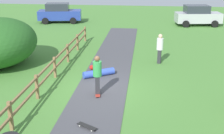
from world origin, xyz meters
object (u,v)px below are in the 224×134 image
bystander_white (160,47)px  parked_car_silver (198,15)px  skater_fallen (98,73)px  skateboard_loose (87,126)px  skater_riding (97,73)px  parked_car_blue (59,13)px

bystander_white → parked_car_silver: (4.00, 11.89, -0.01)m
skater_fallen → skateboard_loose: 5.19m
skater_fallen → parked_car_silver: bearing=63.4°
bystander_white → skater_riding: bearing=-120.5°
skateboard_loose → parked_car_silver: parked_car_silver is taller
parked_car_silver → parked_car_blue: bearing=-180.0°
skater_riding → bystander_white: skater_riding is taller
skater_riding → parked_car_silver: parked_car_silver is taller
skater_fallen → parked_car_blue: parked_car_blue is taller
parked_car_silver → parked_car_blue: size_ratio=0.99×
parked_car_silver → parked_car_blue: (-13.50, -0.00, 0.00)m
bystander_white → skater_fallen: bearing=-141.4°
skater_fallen → parked_car_blue: (-6.26, 14.47, 0.76)m
skater_riding → skater_fallen: 2.49m
skateboard_loose → parked_car_silver: size_ratio=0.18×
skateboard_loose → parked_car_silver: bearing=70.9°
skater_riding → parked_car_silver: 18.15m
skater_fallen → parked_car_blue: bearing=113.4°
parked_car_blue → skater_riding: bearing=-68.5°
skater_riding → parked_car_blue: (-6.61, 16.79, -0.06)m
skateboard_loose → parked_car_blue: bearing=108.8°
skateboard_loose → parked_car_silver: (6.81, 19.64, 0.87)m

